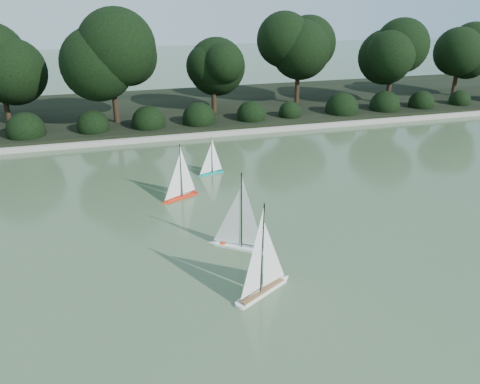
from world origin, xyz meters
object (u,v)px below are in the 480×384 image
at_px(sailboat_orange, 178,190).
at_px(sailboat_white_a, 235,235).
at_px(race_buoy, 223,245).
at_px(sailboat_white_b, 266,276).
at_px(sailboat_teal, 210,168).

bearing_deg(sailboat_orange, sailboat_white_a, -74.81).
height_order(sailboat_white_a, sailboat_orange, sailboat_white_a).
bearing_deg(sailboat_white_a, race_buoy, 147.72).
relative_size(sailboat_white_a, sailboat_white_b, 0.95).
bearing_deg(sailboat_orange, race_buoy, -78.64).
height_order(sailboat_teal, race_buoy, sailboat_teal).
distance_m(sailboat_white_a, race_buoy, 0.40).
xyz_separation_m(sailboat_white_b, sailboat_teal, (0.27, 6.01, -0.11)).
bearing_deg(sailboat_teal, sailboat_white_a, -95.32).
bearing_deg(race_buoy, sailboat_white_b, -78.41).
distance_m(sailboat_white_b, sailboat_teal, 6.01).
relative_size(sailboat_white_b, sailboat_teal, 1.61).
height_order(sailboat_white_b, race_buoy, sailboat_white_b).
distance_m(sailboat_orange, race_buoy, 2.75).
height_order(sailboat_orange, sailboat_teal, sailboat_orange).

